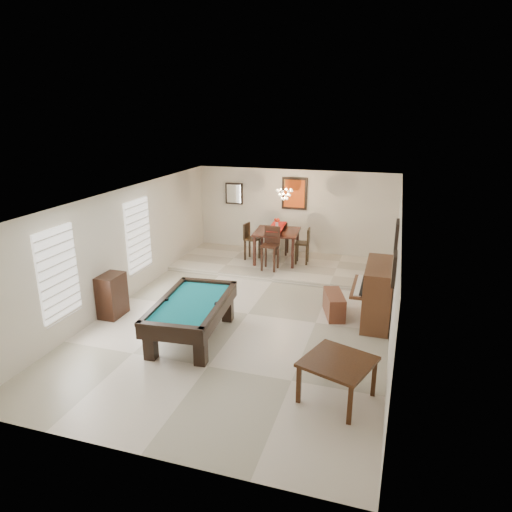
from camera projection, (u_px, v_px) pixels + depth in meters
The scene contains 25 objects.
ground_plane at pixel (248, 314), 10.02m from camera, with size 6.00×9.00×0.02m, color beige.
wall_back at pixel (294, 213), 13.71m from camera, with size 6.00×0.04×2.60m, color silver.
wall_front at pixel (132, 368), 5.53m from camera, with size 6.00×0.04×2.60m, color silver.
wall_left at pixel (124, 246), 10.46m from camera, with size 0.04×9.00×2.60m, color silver.
wall_right at pixel (395, 272), 8.78m from camera, with size 0.04×9.00×2.60m, color silver.
ceiling at pixel (247, 197), 9.22m from camera, with size 6.00×9.00×0.04m, color white.
dining_step at pixel (283, 265), 12.95m from camera, with size 6.00×2.50×0.12m, color beige.
window_left_front at pixel (58, 273), 8.42m from camera, with size 0.06×1.00×1.70m, color white.
window_left_rear at pixel (138, 235), 10.97m from camera, with size 0.06×1.00×1.70m, color white.
pool_table at pixel (192, 320), 8.86m from camera, with size 1.22×2.26×0.75m, color black, non-canonical shape.
square_table at pixel (337, 380), 6.99m from camera, with size 0.97×0.97×0.67m, color black, non-canonical shape.
upright_piano at pixel (371, 293), 9.53m from camera, with size 0.85×1.52×1.27m, color brown, non-canonical shape.
piano_bench at pixel (334, 304), 9.88m from camera, with size 0.35×0.91×0.50m, color brown.
apothecary_chest at pixel (112, 295), 9.80m from camera, with size 0.42×0.62×0.94m, color black.
dining_table at pixel (277, 244), 12.96m from camera, with size 1.22×1.22×1.01m, color black, non-canonical shape.
flower_vase at pixel (277, 222), 12.76m from camera, with size 0.15×0.15×0.26m, color red, non-canonical shape.
dining_chair_south at pixel (270, 249), 12.24m from camera, with size 0.43×0.43×1.17m, color black, non-canonical shape.
dining_chair_north at pixel (282, 238), 13.60m from camera, with size 0.37×0.37×1.01m, color black, non-canonical shape.
dining_chair_west at pixel (252, 242), 13.12m from camera, with size 0.39×0.39×1.06m, color black, non-canonical shape.
dining_chair_east at pixel (302, 246), 12.79m from camera, with size 0.37×0.37×1.01m, color black, non-canonical shape.
chandelier at pixel (285, 190), 12.25m from camera, with size 0.44×0.44×0.60m, color #FFE5B2, non-canonical shape.
back_painting at pixel (294, 194), 13.49m from camera, with size 0.75×0.06×0.95m, color #D84C14.
back_mirror at pixel (234, 194), 14.05m from camera, with size 0.55×0.06×0.65m, color white.
right_picture_upper at pixel (396, 238), 8.88m from camera, with size 0.06×0.55×0.65m, color slate.
right_picture_lower at pixel (394, 269), 7.76m from camera, with size 0.06×0.45×0.55m, color gray.
Camera 1 is at (2.87, -8.68, 4.30)m, focal length 32.00 mm.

